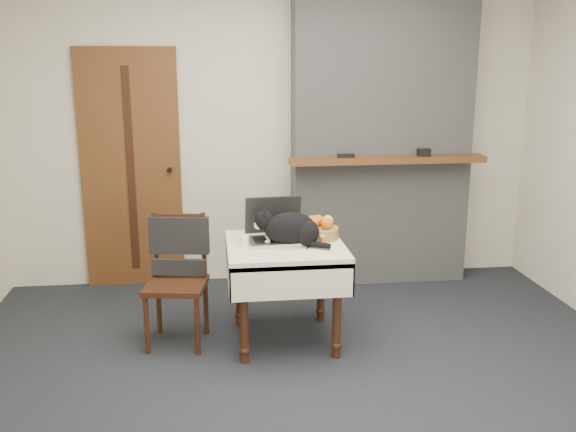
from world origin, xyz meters
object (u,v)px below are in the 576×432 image
fruit_basket (319,229)px  laptop (276,230)px  cat (292,229)px  pill_bottle (322,240)px  chair (178,261)px  side_table (285,260)px  cream_jar (245,241)px  door (131,170)px

fruit_basket → laptop: bearing=-176.7°
laptop → cat: 0.16m
laptop → pill_bottle: size_ratio=5.73×
laptop → pill_bottle: (0.29, -0.17, -0.03)m
laptop → chair: bearing=172.2°
side_table → cat: (0.04, -0.03, 0.22)m
cat → fruit_basket: 0.26m
side_table → pill_bottle: (0.24, -0.08, 0.15)m
laptop → side_table: bearing=-64.2°
cream_jar → chair: size_ratio=0.08×
laptop → cat: bearing=-57.9°
laptop → fruit_basket: 0.31m
chair → cat: bearing=-2.6°
laptop → fruit_basket: laptop is taller
door → cream_jar: bearing=-56.9°
side_table → fruit_basket: size_ratio=2.93×
laptop → cat: (0.09, -0.13, 0.04)m
door → cream_jar: (0.87, -1.33, -0.27)m
door → fruit_basket: (1.39, -1.20, -0.24)m
side_table → pill_bottle: size_ratio=10.82×
fruit_basket → chair: (-0.97, 0.02, -0.20)m
chair → cream_jar: bearing=-8.6°
door → cream_jar: size_ratio=29.37×
pill_bottle → fruit_basket: bearing=85.8°
cream_jar → side_table: bearing=3.2°
cat → cream_jar: bearing=-171.4°
side_table → chair: bearing=169.6°
cream_jar → pill_bottle: 0.51m
side_table → cream_jar: bearing=-176.8°
cat → cream_jar: 0.32m
pill_bottle → laptop: bearing=149.9°
cat → fruit_basket: size_ratio=1.85×
side_table → laptop: laptop is taller
door → pill_bottle: 1.97m
door → side_table: bearing=-49.1°
side_table → fruit_basket: bearing=24.1°
side_table → cream_jar: size_ratio=11.45×
cat → laptop: bearing=138.2°
cat → pill_bottle: bearing=-0.7°
laptop → chair: size_ratio=0.47×
door → cat: door is taller
side_table → cat: cat is taller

